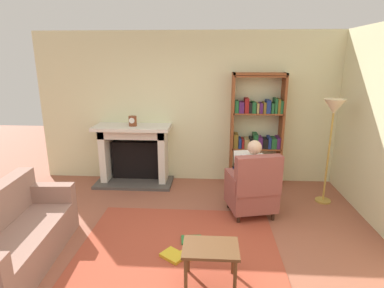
# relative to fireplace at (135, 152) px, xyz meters

# --- Properties ---
(ground) EXTENTS (14.00, 14.00, 0.00)m
(ground) POSITION_rel_fireplace_xyz_m (1.02, -2.30, -0.58)
(ground) COLOR #98553F
(back_wall) EXTENTS (5.60, 0.10, 2.70)m
(back_wall) POSITION_rel_fireplace_xyz_m (1.02, 0.25, 0.77)
(back_wall) COLOR beige
(back_wall) RESTS_ON ground
(side_wall_right) EXTENTS (0.10, 5.20, 2.70)m
(side_wall_right) POSITION_rel_fireplace_xyz_m (3.67, -1.05, 0.77)
(side_wall_right) COLOR beige
(side_wall_right) RESTS_ON ground
(area_rug) EXTENTS (2.40, 1.80, 0.01)m
(area_rug) POSITION_rel_fireplace_xyz_m (1.02, -2.00, -0.57)
(area_rug) COLOR #A5422D
(area_rug) RESTS_ON ground
(fireplace) EXTENTS (1.38, 0.64, 1.08)m
(fireplace) POSITION_rel_fireplace_xyz_m (0.00, 0.00, 0.00)
(fireplace) COLOR #4C4742
(fireplace) RESTS_ON ground
(mantel_clock) EXTENTS (0.14, 0.14, 0.17)m
(mantel_clock) POSITION_rel_fireplace_xyz_m (0.02, -0.10, 0.60)
(mantel_clock) COLOR brown
(mantel_clock) RESTS_ON fireplace
(bookshelf) EXTENTS (0.90, 0.32, 2.00)m
(bookshelf) POSITION_rel_fireplace_xyz_m (2.20, 0.04, 0.37)
(bookshelf) COLOR brown
(bookshelf) RESTS_ON ground
(armchair_reading) EXTENTS (0.77, 0.75, 0.97)m
(armchair_reading) POSITION_rel_fireplace_xyz_m (2.01, -1.20, -0.15)
(armchair_reading) COLOR #331E14
(armchair_reading) RESTS_ON ground
(seated_reader) EXTENTS (0.44, 0.58, 1.14)m
(seated_reader) POSITION_rel_fireplace_xyz_m (1.98, -1.08, 0.05)
(seated_reader) COLOR white
(seated_reader) RESTS_ON ground
(sofa_floral) EXTENTS (0.83, 1.74, 0.85)m
(sofa_floral) POSITION_rel_fireplace_xyz_m (-0.77, -2.49, -0.26)
(sofa_floral) COLOR #987263
(sofa_floral) RESTS_ON ground
(side_table) EXTENTS (0.56, 0.39, 0.43)m
(side_table) POSITION_rel_fireplace_xyz_m (1.41, -2.66, -0.21)
(side_table) COLOR brown
(side_table) RESTS_ON ground
(scattered_books) EXTENTS (0.54, 0.61, 0.04)m
(scattered_books) POSITION_rel_fireplace_xyz_m (1.09, -2.15, -0.55)
(scattered_books) COLOR gold
(scattered_books) RESTS_ON area_rug
(floor_lamp) EXTENTS (0.32, 0.32, 1.65)m
(floor_lamp) POSITION_rel_fireplace_xyz_m (3.22, -0.65, 0.82)
(floor_lamp) COLOR #B7933F
(floor_lamp) RESTS_ON ground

